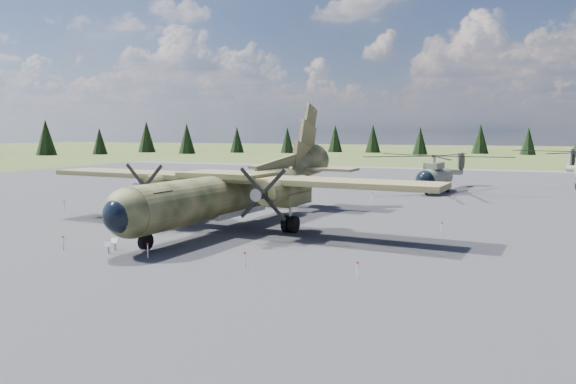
% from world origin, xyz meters
% --- Properties ---
extents(ground, '(500.00, 500.00, 0.00)m').
position_xyz_m(ground, '(0.00, 0.00, 0.00)').
color(ground, '#495124').
rests_on(ground, ground).
extents(apron, '(120.00, 120.00, 0.04)m').
position_xyz_m(apron, '(0.00, 10.00, 0.00)').
color(apron, slate).
rests_on(apron, ground).
extents(transport_plane, '(31.28, 28.31, 10.29)m').
position_xyz_m(transport_plane, '(1.78, -2.05, 2.96)').
color(transport_plane, '#323B1F').
rests_on(transport_plane, ground).
extents(helicopter_near, '(20.08, 21.41, 4.35)m').
position_xyz_m(helicopter_near, '(12.88, 26.63, 3.08)').
color(helicopter_near, slate).
rests_on(helicopter_near, ground).
extents(info_placard_left, '(0.48, 0.21, 0.75)m').
position_xyz_m(info_placard_left, '(-1.12, -12.42, 0.50)').
color(info_placard_left, gray).
rests_on(info_placard_left, ground).
extents(info_placard_right, '(0.48, 0.32, 0.70)m').
position_xyz_m(info_placard_right, '(-0.87, -13.29, 0.46)').
color(info_placard_right, gray).
rests_on(info_placard_right, ground).
extents(barrier_fence, '(33.12, 29.62, 0.85)m').
position_xyz_m(barrier_fence, '(-0.46, -0.08, 0.51)').
color(barrier_fence, white).
rests_on(barrier_fence, ground).
extents(treeline, '(293.57, 300.17, 10.93)m').
position_xyz_m(treeline, '(-0.85, -1.04, 4.80)').
color(treeline, black).
rests_on(treeline, ground).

